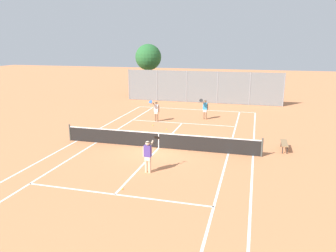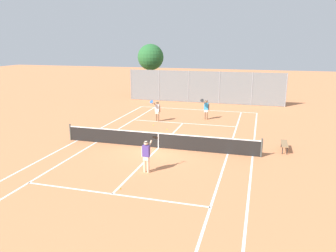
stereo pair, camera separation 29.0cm
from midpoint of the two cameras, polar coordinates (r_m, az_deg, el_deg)
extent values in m
plane|color=#CC7A4C|center=(19.69, -2.06, -3.84)|extent=(120.00, 120.00, 0.00)
cube|color=white|center=(30.90, 4.44, 2.87)|extent=(11.00, 0.10, 0.01)
cube|color=white|center=(21.89, -15.97, -2.51)|extent=(0.10, 23.80, 0.01)
cube|color=white|center=(18.90, 14.16, -5.08)|extent=(0.10, 23.80, 0.01)
cube|color=white|center=(21.23, -12.79, -2.83)|extent=(0.10, 23.80, 0.01)
cube|color=white|center=(18.95, 10.01, -4.79)|extent=(0.10, 23.80, 0.01)
cube|color=white|center=(14.15, -9.84, -11.65)|extent=(8.26, 0.10, 0.01)
cube|color=white|center=(25.64, 2.14, 0.50)|extent=(8.26, 0.10, 0.01)
cube|color=white|center=(19.69, -2.06, -3.83)|extent=(0.10, 12.80, 0.01)
cylinder|color=#474C47|center=(21.97, -17.07, -1.08)|extent=(0.10, 0.10, 1.07)
cylinder|color=#474C47|center=(18.74, 15.64, -3.63)|extent=(0.10, 0.10, 1.07)
cube|color=black|center=(19.55, -2.07, -2.54)|extent=(11.90, 0.02, 0.89)
cube|color=white|center=(19.43, -2.08, -1.26)|extent=(11.90, 0.03, 0.06)
cube|color=white|center=(19.56, -2.07, -2.60)|extent=(0.05, 0.03, 0.89)
cylinder|color=beige|center=(16.04, -4.33, -6.66)|extent=(0.13, 0.13, 0.82)
cylinder|color=beige|center=(15.97, -3.74, -6.75)|extent=(0.13, 0.13, 0.82)
cube|color=beige|center=(15.89, -4.06, -5.60)|extent=(0.29, 0.20, 0.24)
cube|color=#4C388C|center=(15.77, -4.08, -4.37)|extent=(0.36, 0.23, 0.56)
sphere|color=beige|center=(15.65, -4.11, -3.01)|extent=(0.22, 0.22, 0.22)
cylinder|color=black|center=(15.63, -4.11, -2.78)|extent=(0.23, 0.23, 0.02)
cylinder|color=beige|center=(15.88, -4.81, -4.48)|extent=(0.08, 0.08, 0.52)
cylinder|color=beige|center=(15.75, -3.46, -3.27)|extent=(0.12, 0.46, 0.35)
cylinder|color=black|center=(15.88, -2.67, -2.50)|extent=(0.05, 0.25, 0.22)
cylinder|color=black|center=(15.96, -2.51, -2.01)|extent=(0.30, 0.22, 0.23)
cylinder|color=#936B4C|center=(26.10, -2.17, 1.67)|extent=(0.13, 0.13, 0.82)
cylinder|color=#936B4C|center=(26.16, -2.54, 1.70)|extent=(0.13, 0.13, 0.82)
cube|color=beige|center=(26.06, -2.36, 2.39)|extent=(0.30, 0.21, 0.24)
cube|color=white|center=(25.99, -2.37, 3.17)|extent=(0.36, 0.23, 0.56)
sphere|color=#936B4C|center=(25.91, -2.38, 4.01)|extent=(0.22, 0.22, 0.22)
cylinder|color=black|center=(25.90, -2.38, 4.16)|extent=(0.23, 0.23, 0.02)
cylinder|color=#936B4C|center=(25.91, -1.92, 3.00)|extent=(0.08, 0.08, 0.52)
cylinder|color=#936B4C|center=(25.86, -2.76, 3.76)|extent=(0.13, 0.46, 0.35)
cylinder|color=#1E4C99|center=(25.64, -3.27, 4.03)|extent=(0.06, 0.25, 0.22)
cylinder|color=#1E4C99|center=(25.52, -3.38, 4.23)|extent=(0.30, 0.22, 0.23)
cylinder|color=#936B4C|center=(26.96, 6.31, 2.01)|extent=(0.13, 0.13, 0.82)
cylinder|color=#936B4C|center=(26.99, 5.93, 2.03)|extent=(0.13, 0.13, 0.82)
cube|color=white|center=(26.90, 6.14, 2.70)|extent=(0.28, 0.18, 0.24)
cube|color=#3399D8|center=(26.83, 6.16, 3.46)|extent=(0.34, 0.20, 0.56)
sphere|color=#936B4C|center=(26.76, 6.18, 4.28)|extent=(0.22, 0.22, 0.22)
cylinder|color=black|center=(26.75, 6.19, 4.41)|extent=(0.23, 0.23, 0.02)
cylinder|color=#936B4C|center=(26.81, 6.62, 3.30)|extent=(0.08, 0.08, 0.52)
cylinder|color=#936B4C|center=(26.66, 5.85, 4.03)|extent=(0.08, 0.46, 0.35)
cylinder|color=black|center=(26.40, 5.49, 4.29)|extent=(0.03, 0.25, 0.22)
cylinder|color=black|center=(26.27, 5.45, 4.48)|extent=(0.28, 0.20, 0.23)
sphere|color=#D1DB33|center=(23.72, -0.61, -0.56)|extent=(0.07, 0.07, 0.07)
sphere|color=#D1DB33|center=(24.91, -3.00, 0.15)|extent=(0.07, 0.07, 0.07)
sphere|color=#D1DB33|center=(14.52, -8.55, -10.76)|extent=(0.07, 0.07, 0.07)
cube|color=olive|center=(20.28, 19.22, -2.81)|extent=(0.36, 1.50, 0.05)
cylinder|color=#262626|center=(19.73, 18.92, -3.97)|extent=(0.05, 0.05, 0.41)
cylinder|color=#262626|center=(20.95, 18.72, -2.89)|extent=(0.05, 0.05, 0.41)
cylinder|color=#262626|center=(19.76, 19.65, -4.01)|extent=(0.05, 0.05, 0.41)
cylinder|color=#262626|center=(20.97, 19.40, -2.94)|extent=(0.05, 0.05, 0.41)
cylinder|color=gray|center=(36.46, -7.06, 7.20)|extent=(0.08, 0.08, 3.30)
cylinder|color=gray|center=(35.38, -2.16, 7.08)|extent=(0.08, 0.08, 3.30)
cylinder|color=gray|center=(34.57, 3.01, 6.89)|extent=(0.08, 0.08, 3.30)
cylinder|color=gray|center=(34.04, 8.37, 6.65)|extent=(0.08, 0.08, 3.30)
cylinder|color=gray|center=(33.82, 13.85, 6.33)|extent=(0.08, 0.08, 3.30)
cylinder|color=gray|center=(33.91, 19.33, 5.96)|extent=(0.08, 0.08, 3.30)
cube|color=slate|center=(34.27, 5.67, 6.78)|extent=(16.17, 0.02, 3.26)
cylinder|color=brown|center=(39.29, -3.61, 7.86)|extent=(0.25, 0.25, 3.38)
sphere|color=#26602D|center=(39.07, -3.67, 11.87)|extent=(3.03, 3.03, 3.03)
sphere|color=#26602D|center=(39.18, -3.91, 11.32)|extent=(2.13, 2.13, 2.13)
camera|label=1|loc=(0.14, -90.40, -0.10)|focal=35.00mm
camera|label=2|loc=(0.14, 89.60, 0.10)|focal=35.00mm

